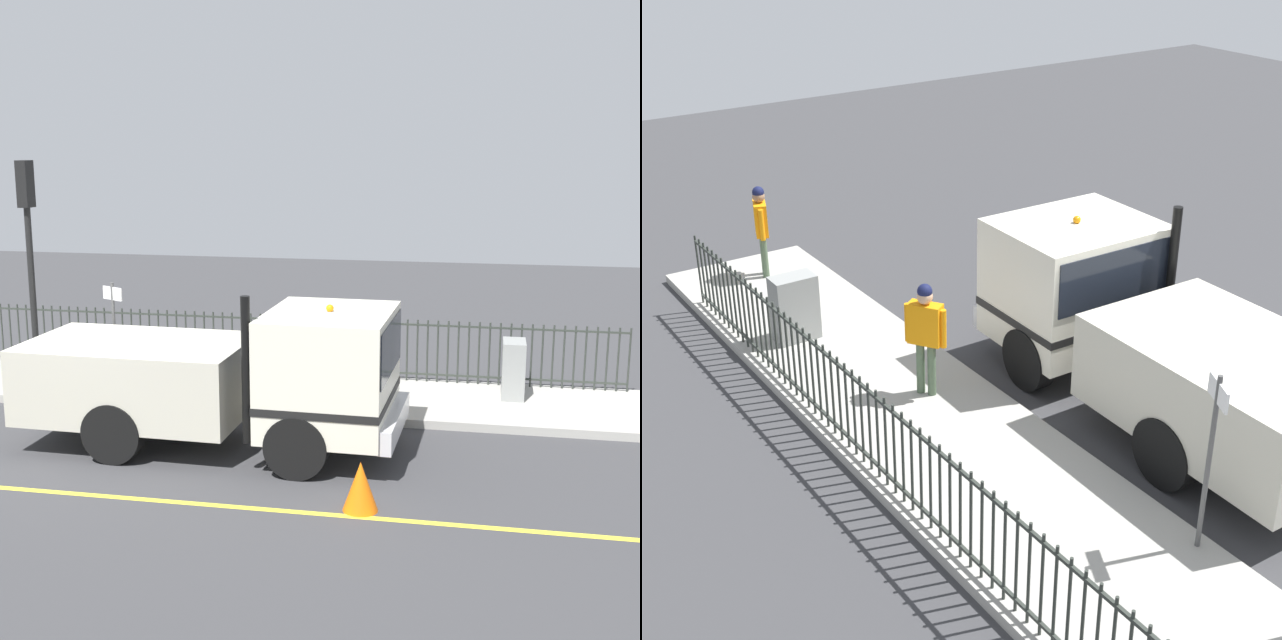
% 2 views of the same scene
% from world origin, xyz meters
% --- Properties ---
extents(ground_plane, '(46.10, 46.10, 0.00)m').
position_xyz_m(ground_plane, '(0.00, 0.00, 0.00)').
color(ground_plane, '#38383A').
rests_on(ground_plane, ground).
extents(sidewalk_slab, '(2.69, 20.95, 0.15)m').
position_xyz_m(sidewalk_slab, '(3.08, 0.00, 0.08)').
color(sidewalk_slab, '#A3A099').
rests_on(sidewalk_slab, ground).
extents(lane_marking, '(0.12, 18.86, 0.01)m').
position_xyz_m(lane_marking, '(-2.05, 0.00, 0.00)').
color(lane_marking, yellow).
rests_on(lane_marking, ground).
extents(work_truck, '(2.43, 6.16, 2.70)m').
position_xyz_m(work_truck, '(0.19, -2.38, 1.27)').
color(work_truck, silver).
rests_on(work_truck, ground).
extents(worker_standing, '(0.46, 0.54, 1.73)m').
position_xyz_m(worker_standing, '(2.68, -4.05, 1.21)').
color(worker_standing, orange).
rests_on(worker_standing, sidewalk_slab).
extents(iron_fence, '(0.04, 17.85, 1.26)m').
position_xyz_m(iron_fence, '(4.27, -0.00, 0.79)').
color(iron_fence, '#2D332D').
rests_on(iron_fence, sidewalk_slab).
extents(traffic_light_near, '(0.30, 0.21, 4.40)m').
position_xyz_m(traffic_light_near, '(1.97, 2.15, 3.25)').
color(traffic_light_near, black).
rests_on(traffic_light_near, sidewalk_slab).
extents(utility_cabinet, '(0.71, 0.42, 1.09)m').
position_xyz_m(utility_cabinet, '(3.48, -6.73, 0.70)').
color(utility_cabinet, gray).
rests_on(utility_cabinet, sidewalk_slab).
extents(traffic_cone, '(0.48, 0.48, 0.69)m').
position_xyz_m(traffic_cone, '(-1.82, -4.62, 0.35)').
color(traffic_cone, orange).
rests_on(traffic_cone, ground).
extents(street_sign, '(0.25, 0.46, 2.20)m').
position_xyz_m(street_sign, '(1.94, 0.54, 1.54)').
color(street_sign, '#4C4C4C').
rests_on(street_sign, sidewalk_slab).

